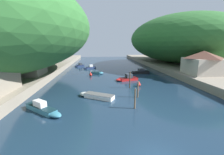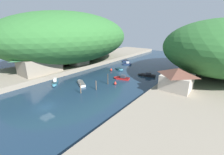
% 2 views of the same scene
% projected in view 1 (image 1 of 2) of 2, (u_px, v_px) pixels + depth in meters
% --- Properties ---
extents(water_surface, '(130.00, 130.00, 0.00)m').
position_uv_depth(water_surface, '(113.00, 76.00, 39.82)').
color(water_surface, '#192D42').
rests_on(water_surface, ground).
extents(left_bank, '(22.00, 120.00, 1.51)m').
position_uv_depth(left_bank, '(10.00, 75.00, 37.26)').
color(left_bank, gray).
rests_on(left_bank, ground).
extents(right_bank, '(22.00, 120.00, 1.51)m').
position_uv_depth(right_bank, '(206.00, 72.00, 42.05)').
color(right_bank, gray).
rests_on(right_bank, ground).
extents(hillside_right, '(35.83, 50.16, 17.59)m').
position_uv_depth(hillside_right, '(179.00, 39.00, 57.14)').
color(hillside_right, '#2D662D').
rests_on(hillside_right, right_bank).
extents(boathouse_shed, '(6.02, 7.11, 4.39)m').
position_uv_depth(boathouse_shed, '(29.00, 65.00, 33.42)').
color(boathouse_shed, gray).
rests_on(boathouse_shed, left_bank).
extents(right_bank_cottage, '(7.34, 7.39, 5.35)m').
position_uv_depth(right_bank_cottage, '(203.00, 62.00, 34.46)').
color(right_bank_cottage, '#B2A899').
rests_on(right_bank_cottage, right_bank).
extents(boat_near_quay, '(3.97, 3.09, 0.59)m').
position_uv_depth(boat_near_quay, '(98.00, 73.00, 43.05)').
color(boat_near_quay, teal).
rests_on(boat_near_quay, water_surface).
extents(boat_yellow_tender, '(6.35, 2.82, 1.40)m').
position_uv_depth(boat_yellow_tender, '(139.00, 72.00, 43.31)').
color(boat_yellow_tender, black).
rests_on(boat_yellow_tender, water_surface).
extents(boat_white_cruiser, '(3.80, 3.09, 1.48)m').
position_uv_depth(boat_white_cruiser, '(79.00, 66.00, 56.56)').
color(boat_white_cruiser, navy).
rests_on(boat_white_cruiser, water_surface).
extents(boat_open_rowboat, '(5.71, 4.97, 1.36)m').
position_uv_depth(boat_open_rowboat, '(44.00, 109.00, 18.53)').
color(boat_open_rowboat, teal).
rests_on(boat_open_rowboat, water_surface).
extents(boat_moored_right, '(5.59, 3.12, 1.50)m').
position_uv_depth(boat_moored_right, '(127.00, 78.00, 35.11)').
color(boat_moored_right, red).
rests_on(boat_moored_right, water_surface).
extents(boat_far_upstream, '(5.88, 4.22, 0.70)m').
position_uv_depth(boat_far_upstream, '(95.00, 96.00, 23.69)').
color(boat_far_upstream, white).
rests_on(boat_far_upstream, water_surface).
extents(boat_cabin_cruiser, '(4.50, 3.12, 1.39)m').
position_uv_depth(boat_cabin_cruiser, '(89.00, 67.00, 52.05)').
color(boat_cabin_cruiser, navy).
rests_on(boat_cabin_cruiser, water_surface).
extents(mooring_post_nearest, '(0.23, 0.23, 2.76)m').
position_uv_depth(mooring_post_nearest, '(135.00, 99.00, 19.44)').
color(mooring_post_nearest, brown).
rests_on(mooring_post_nearest, water_surface).
extents(mooring_post_second, '(0.21, 0.21, 2.65)m').
position_uv_depth(mooring_post_second, '(138.00, 89.00, 23.63)').
color(mooring_post_second, brown).
rests_on(mooring_post_second, water_surface).
extents(mooring_post_middle, '(0.22, 0.22, 3.22)m').
position_uv_depth(mooring_post_middle, '(130.00, 80.00, 28.67)').
color(mooring_post_middle, '#4C3D2D').
rests_on(mooring_post_middle, water_surface).
extents(channel_buoy_near, '(0.74, 0.74, 1.12)m').
position_uv_depth(channel_buoy_near, '(139.00, 84.00, 30.02)').
color(channel_buoy_near, red).
rests_on(channel_buoy_near, water_surface).
extents(channel_buoy_far, '(0.78, 0.78, 1.17)m').
position_uv_depth(channel_buoy_far, '(91.00, 74.00, 39.80)').
color(channel_buoy_far, red).
rests_on(channel_buoy_far, water_surface).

